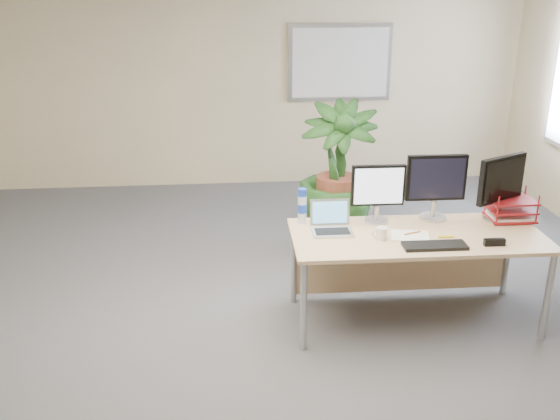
{
  "coord_description": "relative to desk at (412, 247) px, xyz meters",
  "views": [
    {
      "loc": [
        -0.26,
        -3.85,
        2.61
      ],
      "look_at": [
        0.12,
        0.35,
        1.0
      ],
      "focal_mm": 40.0,
      "sensor_mm": 36.0,
      "label": 1
    }
  ],
  "objects": [
    {
      "name": "monitor_right",
      "position": [
        0.21,
        0.2,
        0.46
      ],
      "size": [
        0.48,
        0.22,
        0.53
      ],
      "color": "#B4B4B9",
      "rests_on": "desk"
    },
    {
      "name": "orange_pen",
      "position": [
        -0.05,
        -0.12,
        0.17
      ],
      "size": [
        0.14,
        0.06,
        0.01
      ],
      "primitive_type": "cylinder",
      "rotation": [
        0.0,
        1.57,
        0.34
      ],
      "color": "#CE5D16",
      "rests_on": "spiral_notebook"
    },
    {
      "name": "floor",
      "position": [
        -1.18,
        -0.51,
        -0.58
      ],
      "size": [
        8.0,
        8.0,
        0.0
      ],
      "primitive_type": "plane",
      "color": "#4D4D53",
      "rests_on": "ground"
    },
    {
      "name": "water_bottle",
      "position": [
        -0.85,
        0.21,
        0.29
      ],
      "size": [
        0.07,
        0.07,
        0.29
      ],
      "color": "silver",
      "rests_on": "desk"
    },
    {
      "name": "stapler",
      "position": [
        0.49,
        -0.36,
        0.18
      ],
      "size": [
        0.15,
        0.04,
        0.05
      ],
      "primitive_type": "cube",
      "rotation": [
        0.0,
        0.0,
        -0.01
      ],
      "color": "black",
      "rests_on": "desk"
    },
    {
      "name": "back_wall",
      "position": [
        -1.18,
        3.49,
        0.77
      ],
      "size": [
        7.0,
        0.04,
        2.7
      ],
      "primitive_type": "cube",
      "color": "beige",
      "rests_on": "floor"
    },
    {
      "name": "letter_tray",
      "position": [
        0.83,
        0.12,
        0.23
      ],
      "size": [
        0.36,
        0.27,
        0.17
      ],
      "color": "maroon",
      "rests_on": "desk"
    },
    {
      "name": "coffee_mug",
      "position": [
        -0.3,
        -0.17,
        0.2
      ],
      "size": [
        0.12,
        0.08,
        0.09
      ],
      "color": "white",
      "rests_on": "desk"
    },
    {
      "name": "monitor_left",
      "position": [
        -0.26,
        0.17,
        0.43
      ],
      "size": [
        0.42,
        0.19,
        0.47
      ],
      "color": "#B4B4B9",
      "rests_on": "desk"
    },
    {
      "name": "keyboard",
      "position": [
        0.05,
        -0.35,
        0.17
      ],
      "size": [
        0.46,
        0.16,
        0.03
      ],
      "primitive_type": "cube",
      "rotation": [
        0.0,
        0.0,
        -0.01
      ],
      "color": "black",
      "rests_on": "desk"
    },
    {
      "name": "monitor_dark",
      "position": [
        0.72,
        0.12,
        0.46
      ],
      "size": [
        0.45,
        0.26,
        0.53
      ],
      "color": "#B4B4B9",
      "rests_on": "desk"
    },
    {
      "name": "laptop",
      "position": [
        -0.65,
        0.04,
        0.21
      ],
      "size": [
        0.31,
        0.27,
        0.22
      ],
      "color": "silver",
      "rests_on": "desk"
    },
    {
      "name": "whiteboard",
      "position": [
        0.02,
        3.45,
        0.97
      ],
      "size": [
        1.3,
        0.04,
        0.95
      ],
      "color": "#A2A2A7",
      "rests_on": "back_wall"
    },
    {
      "name": "floor_plant",
      "position": [
        -0.37,
        1.31,
        0.17
      ],
      "size": [
        0.99,
        0.99,
        1.5
      ],
      "primitive_type": "imported",
      "rotation": [
        0.0,
        0.0,
        -0.19
      ],
      "color": "#133513",
      "rests_on": "floor"
    },
    {
      "name": "desk",
      "position": [
        0.0,
        0.0,
        0.0
      ],
      "size": [
        1.93,
        0.83,
        0.74
      ],
      "color": "#DAAF80",
      "rests_on": "floor"
    },
    {
      "name": "yellow_highlighter",
      "position": [
        0.19,
        -0.19,
        0.16
      ],
      "size": [
        0.12,
        0.02,
        0.02
      ],
      "primitive_type": "cylinder",
      "rotation": [
        0.0,
        1.57,
        -0.0
      ],
      "color": "yellow",
      "rests_on": "desk"
    },
    {
      "name": "spiral_notebook",
      "position": [
        -0.07,
        -0.15,
        0.16
      ],
      "size": [
        0.32,
        0.27,
        0.01
      ],
      "primitive_type": "cube",
      "rotation": [
        0.0,
        0.0,
        -0.21
      ],
      "color": "white",
      "rests_on": "desk"
    }
  ]
}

